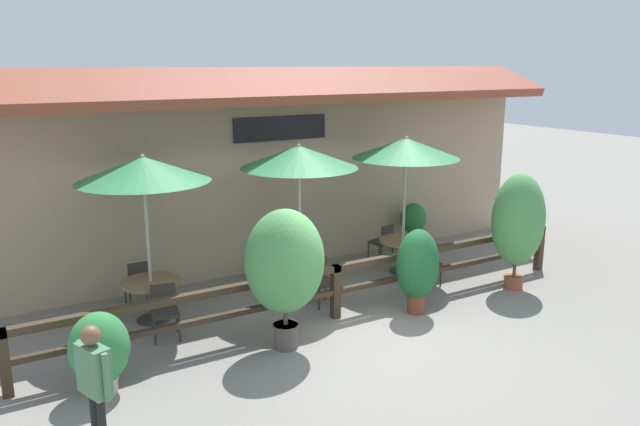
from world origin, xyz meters
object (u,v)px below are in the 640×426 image
object	(u,v)px
dining_table_near	(151,289)
patio_umbrella_middle	(299,157)
chair_near_streetside	(165,309)
potted_plant_broad_leaf	(413,222)
potted_plant_entrance_palm	(518,221)
dining_table_middle	(300,264)
chair_near_wallside	(138,281)
patio_umbrella_far	(406,148)
chair_middle_wallside	(280,259)
patio_umbrella_near	(143,169)
potted_plant_tall_tropical	(417,267)
dining_table_far	(403,246)
pedestrian	(94,375)
chair_far_streetside	(426,260)
chair_middle_streetside	(321,279)
potted_plant_small_flowering	(99,351)
chair_far_wallside	(383,241)
potted_plant_corner_fern	(285,263)

from	to	relation	value
dining_table_near	patio_umbrella_middle	bearing A→B (deg)	-2.27
chair_near_streetside	potted_plant_broad_leaf	xyz separation A→B (m)	(6.49, 1.77, 0.19)
chair_near_streetside	potted_plant_entrance_palm	xyz separation A→B (m)	(6.54, -1.29, 0.88)
chair_near_streetside	dining_table_middle	xyz separation A→B (m)	(2.84, 0.67, 0.09)
chair_near_wallside	patio_umbrella_far	xyz separation A→B (m)	(5.29, -0.95, 2.15)
patio_umbrella_far	chair_middle_wallside	bearing A→B (deg)	162.84
patio_umbrella_near	potted_plant_tall_tropical	world-z (taller)	patio_umbrella_near
dining_table_near	dining_table_middle	world-z (taller)	same
chair_near_streetside	potted_plant_broad_leaf	world-z (taller)	potted_plant_broad_leaf
chair_near_streetside	dining_table_far	world-z (taller)	chair_near_streetside
patio_umbrella_far	pedestrian	world-z (taller)	patio_umbrella_far
dining_table_middle	chair_far_streetside	bearing A→B (deg)	-19.40
chair_middle_streetside	potted_plant_small_flowering	size ratio (longest dim) A/B	0.75
dining_table_middle	dining_table_near	bearing A→B (deg)	177.73
potted_plant_entrance_palm	potted_plant_broad_leaf	distance (m)	3.13
dining_table_far	potted_plant_tall_tropical	size ratio (longest dim) A/B	0.66
patio_umbrella_near	chair_near_streetside	size ratio (longest dim) A/B	3.35
chair_near_wallside	dining_table_near	bearing A→B (deg)	91.95
pedestrian	potted_plant_small_flowering	bearing A→B (deg)	148.67
pedestrian	chair_near_wallside	bearing A→B (deg)	141.03
potted_plant_broad_leaf	chair_far_wallside	bearing A→B (deg)	-162.35
chair_far_wallside	potted_plant_corner_fern	world-z (taller)	potted_plant_corner_fern
chair_far_streetside	pedestrian	xyz separation A→B (m)	(-6.83, -2.57, 0.54)
patio_umbrella_far	chair_far_wallside	size ratio (longest dim) A/B	3.35
patio_umbrella_near	potted_plant_corner_fern	xyz separation A→B (m)	(1.47, -2.11, -1.26)
chair_near_wallside	patio_umbrella_near	bearing A→B (deg)	91.95
dining_table_near	potted_plant_small_flowering	size ratio (longest dim) A/B	0.88
chair_near_streetside	potted_plant_broad_leaf	size ratio (longest dim) A/B	0.76
chair_middle_wallside	patio_umbrella_far	bearing A→B (deg)	175.79
dining_table_near	chair_near_wallside	xyz separation A→B (m)	(-0.02, 0.78, -0.09)
patio_umbrella_middle	potted_plant_broad_leaf	size ratio (longest dim) A/B	2.56
chair_near_streetside	potted_plant_entrance_palm	world-z (taller)	potted_plant_entrance_palm
chair_far_streetside	chair_near_wallside	bearing A→B (deg)	162.66
chair_near_streetside	pedestrian	xyz separation A→B (m)	(-1.59, -2.75, 0.54)
patio_umbrella_near	potted_plant_broad_leaf	size ratio (longest dim) A/B	2.56
dining_table_near	patio_umbrella_near	bearing A→B (deg)	-45.00
chair_middle_wallside	potted_plant_small_flowering	size ratio (longest dim) A/B	0.75
chair_far_wallside	potted_plant_small_flowering	bearing A→B (deg)	8.59
dining_table_far	chair_far_wallside	distance (m)	0.80
dining_table_far	potted_plant_corner_fern	world-z (taller)	potted_plant_corner_fern
chair_far_wallside	dining_table_far	bearing A→B (deg)	71.24
chair_near_streetside	potted_plant_tall_tropical	bearing A→B (deg)	-5.44
dining_table_far	patio_umbrella_near	bearing A→B (deg)	178.18
potted_plant_tall_tropical	potted_plant_broad_leaf	xyz separation A→B (m)	(2.38, 3.04, -0.18)
chair_middle_wallside	potted_plant_tall_tropical	xyz separation A→B (m)	(1.32, -2.65, 0.37)
patio_umbrella_middle	potted_plant_small_flowering	size ratio (longest dim) A/B	2.52
patio_umbrella_far	patio_umbrella_middle	bearing A→B (deg)	178.70
patio_umbrella_far	potted_plant_broad_leaf	bearing A→B (deg)	43.62
potted_plant_corner_fern	pedestrian	size ratio (longest dim) A/B	1.39
dining_table_far	potted_plant_broad_leaf	xyz separation A→B (m)	(1.21, 1.15, 0.10)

